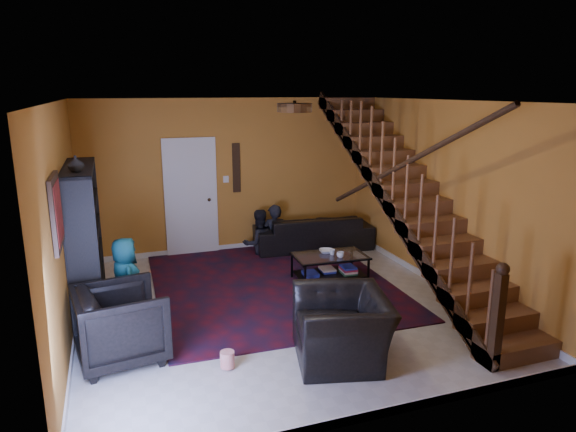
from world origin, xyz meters
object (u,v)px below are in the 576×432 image
object	(u,v)px
armchair_left	(121,324)
coffee_table	(330,266)
bookshelf	(86,244)
armchair_right	(342,327)
sofa	(313,232)

from	to	relation	value
armchair_left	coffee_table	distance (m)	3.49
bookshelf	armchair_right	size ratio (longest dim) A/B	1.76
armchair_right	coffee_table	xyz separation A→B (m)	(0.84, 2.24, -0.13)
armchair_right	sofa	bearing A→B (deg)	176.22
armchair_left	coffee_table	size ratio (longest dim) A/B	0.82
armchair_left	armchair_right	size ratio (longest dim) A/B	0.82
bookshelf	armchair_left	distance (m)	1.59
coffee_table	armchair_right	bearing A→B (deg)	-110.54
armchair_left	coffee_table	world-z (taller)	armchair_left
sofa	armchair_left	size ratio (longest dim) A/B	2.35
armchair_left	armchair_right	distance (m)	2.45
sofa	armchair_right	xyz separation A→B (m)	(-1.23, -3.91, 0.05)
armchair_left	sofa	bearing A→B (deg)	-57.30
armchair_right	coffee_table	size ratio (longest dim) A/B	0.99
armchair_left	armchair_right	world-z (taller)	armchair_left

